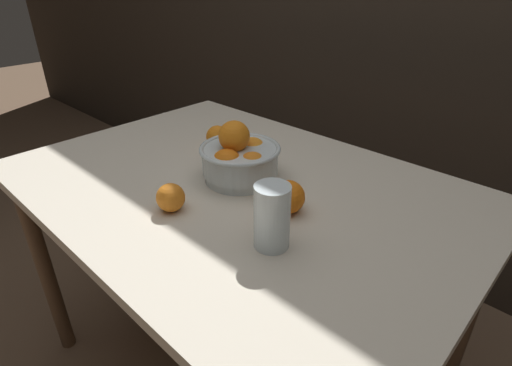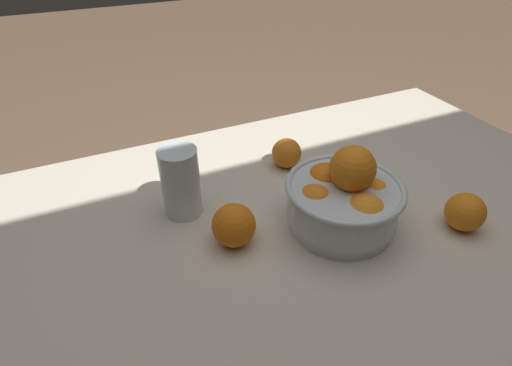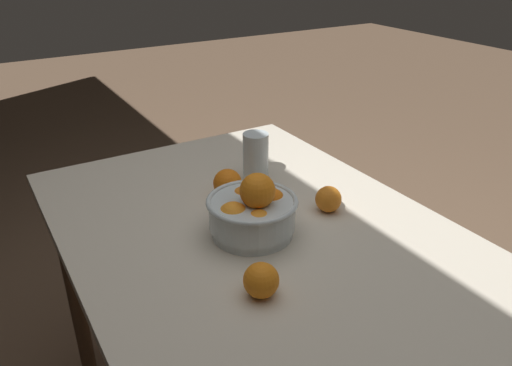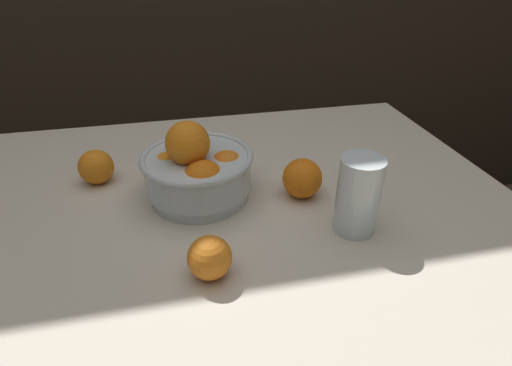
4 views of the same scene
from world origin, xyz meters
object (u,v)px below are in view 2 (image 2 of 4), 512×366
at_px(juice_glass, 181,184).
at_px(orange_loose_near_bowl, 234,225).
at_px(orange_loose_front, 465,212).
at_px(fruit_bowl, 343,199).
at_px(orange_loose_aside, 286,153).

height_order(juice_glass, orange_loose_near_bowl, juice_glass).
relative_size(orange_loose_near_bowl, orange_loose_front, 1.09).
bearing_deg(fruit_bowl, orange_loose_aside, -91.09).
xyz_separation_m(juice_glass, orange_loose_near_bowl, (-0.06, 0.12, -0.03)).
bearing_deg(orange_loose_near_bowl, orange_loose_aside, -138.01).
xyz_separation_m(orange_loose_near_bowl, orange_loose_aside, (-0.21, -0.18, -0.01)).
xyz_separation_m(fruit_bowl, orange_loose_aside, (-0.00, -0.23, -0.03)).
bearing_deg(orange_loose_front, orange_loose_near_bowl, -19.28).
height_order(juice_glass, orange_loose_front, juice_glass).
distance_m(fruit_bowl, juice_glass, 0.31).
bearing_deg(orange_loose_aside, orange_loose_front, 121.51).
height_order(fruit_bowl, orange_loose_aside, fruit_bowl).
bearing_deg(orange_loose_front, juice_glass, -29.83).
distance_m(orange_loose_near_bowl, orange_loose_aside, 0.28).
bearing_deg(juice_glass, orange_loose_near_bowl, 115.01).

